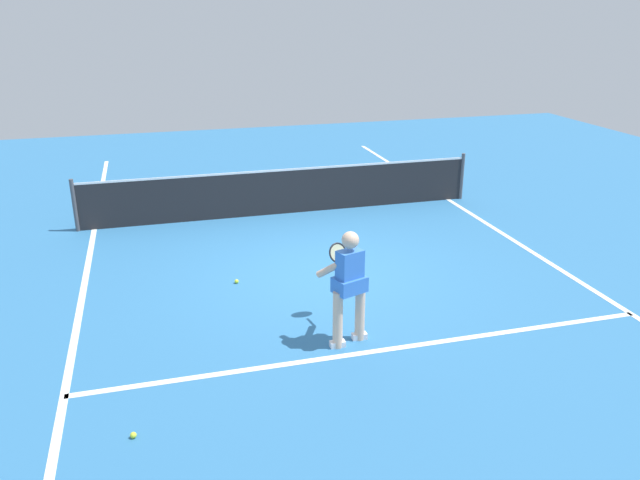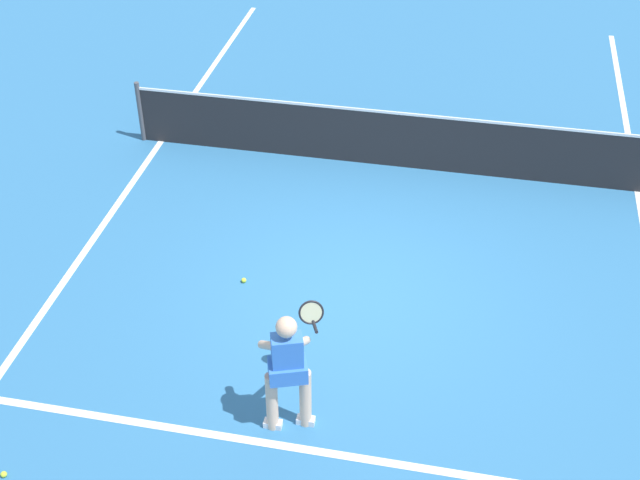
# 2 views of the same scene
# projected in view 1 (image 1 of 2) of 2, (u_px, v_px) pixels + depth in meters

# --- Properties ---
(ground_plane) EXTENTS (26.47, 26.47, 0.00)m
(ground_plane) POSITION_uv_depth(u_px,v_px,m) (325.00, 272.00, 10.43)
(ground_plane) COLOR teal
(service_line_marking) EXTENTS (7.65, 0.10, 0.01)m
(service_line_marking) POSITION_uv_depth(u_px,v_px,m) (381.00, 350.00, 8.07)
(service_line_marking) COLOR white
(service_line_marking) RESTS_ON ground
(sideline_left_marking) EXTENTS (0.10, 18.36, 0.01)m
(sideline_left_marking) POSITION_uv_depth(u_px,v_px,m) (82.00, 299.00, 9.48)
(sideline_left_marking) COLOR white
(sideline_left_marking) RESTS_ON ground
(sideline_right_marking) EXTENTS (0.10, 18.36, 0.01)m
(sideline_right_marking) POSITION_uv_depth(u_px,v_px,m) (528.00, 250.00, 11.38)
(sideline_right_marking) COLOR white
(sideline_right_marking) RESTS_ON ground
(court_net) EXTENTS (8.33, 0.08, 1.04)m
(court_net) POSITION_uv_depth(u_px,v_px,m) (283.00, 191.00, 13.18)
(court_net) COLOR #4C4C51
(court_net) RESTS_ON ground
(tennis_player) EXTENTS (0.66, 1.09, 1.55)m
(tennis_player) POSITION_uv_depth(u_px,v_px,m) (349.00, 283.00, 7.99)
(tennis_player) COLOR beige
(tennis_player) RESTS_ON ground
(tennis_ball_near) EXTENTS (0.07, 0.07, 0.07)m
(tennis_ball_near) POSITION_uv_depth(u_px,v_px,m) (237.00, 281.00, 10.01)
(tennis_ball_near) COLOR #D1E533
(tennis_ball_near) RESTS_ON ground
(tennis_ball_mid) EXTENTS (0.07, 0.07, 0.07)m
(tennis_ball_mid) POSITION_uv_depth(u_px,v_px,m) (133.00, 435.00, 6.44)
(tennis_ball_mid) COLOR #D1E533
(tennis_ball_mid) RESTS_ON ground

